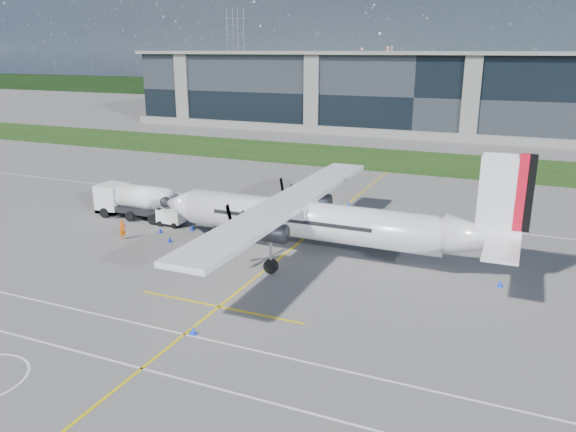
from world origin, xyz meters
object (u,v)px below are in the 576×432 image
Objects in this scene: pylon_west at (236,52)px; safety_cone_stbdwing at (348,203)px; safety_cone_portwing at (193,330)px; safety_cone_tail at (500,283)px; safety_cone_nose_stbd at (192,228)px; ground_crew_person at (122,228)px; safety_cone_nose_port at (170,239)px; turboprop_aircraft at (322,200)px; fuel_tanker_truck at (131,201)px; baggage_tug at (171,217)px; safety_cone_fwd at (160,230)px.

safety_cone_stbdwing is at bearing -57.18° from pylon_west.
safety_cone_portwing is at bearing -89.64° from safety_cone_stbdwing.
safety_cone_tail and safety_cone_nose_stbd have the same top height.
safety_cone_nose_stbd is at bearing -127.38° from safety_cone_stbdwing.
ground_crew_person is 3.97× the size of safety_cone_nose_port.
safety_cone_nose_port is (72.67, -146.64, -14.75)m from pylon_west.
safety_cone_stbdwing is (-16.26, 16.23, 0.00)m from safety_cone_tail.
safety_cone_nose_stbd is 1.00× the size of safety_cone_nose_port.
safety_cone_portwing is at bearing -99.17° from turboprop_aircraft.
safety_cone_nose_port is at bearing -63.64° from pylon_west.
fuel_tanker_truck is 8.03m from safety_cone_nose_stbd.
baggage_tug reaches higher than safety_cone_stbdwing.
safety_cone_tail is 1.00× the size of safety_cone_stbdwing.
turboprop_aircraft is 15.76× the size of ground_crew_person.
safety_cone_tail is 21.60m from safety_cone_portwing.
safety_cone_nose_stbd is at bearing 122.86° from safety_cone_portwing.
safety_cone_nose_stbd is 19.94m from safety_cone_portwing.
safety_cone_tail and safety_cone_nose_port have the same top height.
safety_cone_nose_port is at bearing -31.99° from fuel_tanker_truck.
ground_crew_person is 3.97× the size of safety_cone_nose_stbd.
safety_cone_tail is at bearing -2.90° from turboprop_aircraft.
fuel_tanker_truck reaches higher than safety_cone_nose_stbd.
safety_cone_fwd is 1.00× the size of safety_cone_stbdwing.
fuel_tanker_truck is at bearing 148.01° from safety_cone_nose_port.
turboprop_aircraft is at bearing -59.30° from pylon_west.
turboprop_aircraft reaches higher than safety_cone_stbdwing.
turboprop_aircraft is at bearing -7.01° from safety_cone_nose_stbd.
safety_cone_stbdwing is at bearing 99.62° from turboprop_aircraft.
turboprop_aircraft is 3.53× the size of fuel_tanker_truck.
safety_cone_nose_stbd is (7.80, -1.28, -1.41)m from fuel_tanker_truck.
safety_cone_fwd is 1.00× the size of safety_cone_nose_port.
fuel_tanker_truck is at bearing 172.14° from turboprop_aircraft.
safety_cone_stbdwing is 1.00× the size of safety_cone_nose_port.
fuel_tanker_truck reaches higher than safety_cone_stbdwing.
safety_cone_nose_port is (2.31, -1.89, 0.00)m from safety_cone_fwd.
fuel_tanker_truck is 6.44m from safety_cone_fwd.
safety_cone_stbdwing is (12.91, 15.64, 0.00)m from safety_cone_fwd.
safety_cone_nose_stbd is 3.61m from safety_cone_nose_port.
baggage_tug is 5.28× the size of safety_cone_fwd.
turboprop_aircraft is at bearing 8.51° from safety_cone_nose_port.
safety_cone_nose_stbd is (72.64, -143.03, -14.75)m from pylon_west.
fuel_tanker_truck is at bearing -145.57° from safety_cone_stbdwing.
pylon_west is 0.96× the size of turboprop_aircraft.
fuel_tanker_truck is 22.39m from safety_cone_stbdwing.
ground_crew_person reaches higher than safety_cone_nose_stbd.
safety_cone_portwing is at bearing -138.07° from safety_cone_tail.
safety_cone_nose_stbd is at bearing 172.99° from turboprop_aircraft.
safety_cone_tail is 29.18m from safety_cone_fwd.
pylon_west is 156.45m from fuel_tanker_truck.
pylon_west is 60.00× the size of safety_cone_stbdwing.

